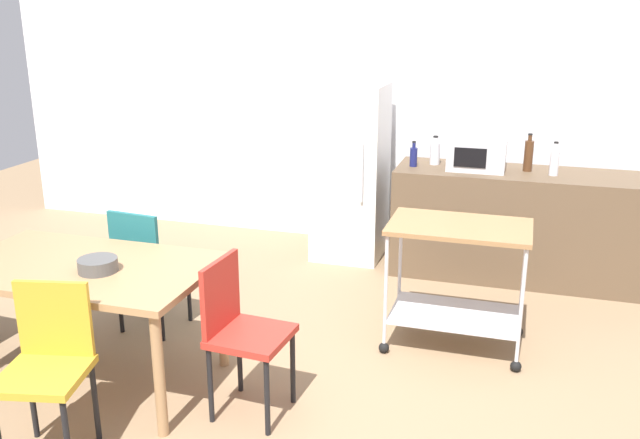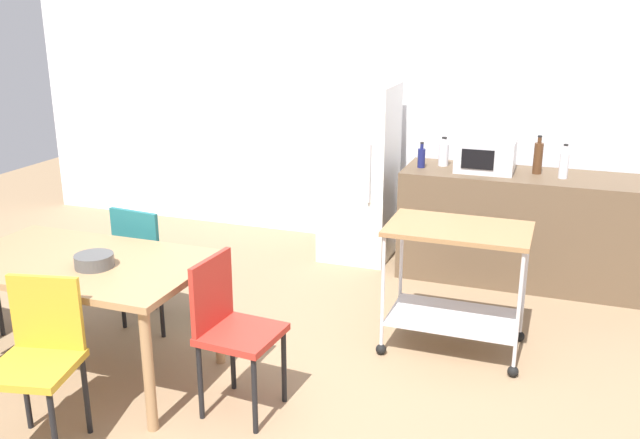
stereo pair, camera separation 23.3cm
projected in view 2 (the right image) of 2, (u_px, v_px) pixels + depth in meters
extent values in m
plane|color=#8C7051|center=(310.00, 430.00, 3.72)|extent=(12.00, 12.00, 0.00)
cube|color=white|center=(436.00, 92.00, 6.16)|extent=(8.40, 0.12, 2.90)
cube|color=brown|center=(525.00, 228.00, 5.63)|extent=(2.00, 0.64, 0.90)
cube|color=#A37A51|center=(81.00, 263.00, 4.09)|extent=(1.50, 0.90, 0.04)
cylinder|color=#A37A51|center=(148.00, 371.00, 3.63)|extent=(0.06, 0.06, 0.71)
cylinder|color=#A37A51|center=(41.00, 283.00, 4.77)|extent=(0.06, 0.06, 0.71)
cylinder|color=#A37A51|center=(218.00, 312.00, 4.33)|extent=(0.06, 0.06, 0.71)
cube|color=#B72D23|center=(242.00, 334.00, 3.78)|extent=(0.43, 0.43, 0.04)
cube|color=#B72D23|center=(212.00, 292.00, 3.78)|extent=(0.06, 0.38, 0.40)
cylinder|color=black|center=(255.00, 396.00, 3.64)|extent=(0.03, 0.03, 0.45)
cylinder|color=black|center=(284.00, 366.00, 3.93)|extent=(0.03, 0.03, 0.45)
cylinder|color=black|center=(200.00, 382.00, 3.77)|extent=(0.03, 0.03, 0.45)
cylinder|color=black|center=(233.00, 354.00, 4.07)|extent=(0.03, 0.03, 0.45)
cube|color=gold|center=(33.00, 368.00, 3.43)|extent=(0.48, 0.48, 0.04)
cube|color=gold|center=(46.00, 312.00, 3.53)|extent=(0.38, 0.11, 0.40)
cylinder|color=black|center=(54.00, 433.00, 3.32)|extent=(0.03, 0.03, 0.45)
cylinder|color=black|center=(26.00, 391.00, 3.68)|extent=(0.03, 0.03, 0.45)
cylinder|color=black|center=(86.00, 395.00, 3.64)|extent=(0.03, 0.03, 0.45)
cube|color=#1E666B|center=(155.00, 261.00, 4.85)|extent=(0.44, 0.44, 0.04)
cube|color=#1E666B|center=(135.00, 239.00, 4.62)|extent=(0.38, 0.07, 0.40)
cylinder|color=black|center=(191.00, 289.00, 5.00)|extent=(0.03, 0.03, 0.45)
cylinder|color=black|center=(153.00, 281.00, 5.14)|extent=(0.03, 0.03, 0.45)
cylinder|color=black|center=(161.00, 307.00, 4.70)|extent=(0.03, 0.03, 0.45)
cylinder|color=black|center=(122.00, 298.00, 4.84)|extent=(0.03, 0.03, 0.45)
cube|color=white|center=(359.00, 172.00, 6.09)|extent=(0.60, 0.60, 1.55)
cylinder|color=silver|center=(369.00, 173.00, 5.73)|extent=(0.02, 0.02, 0.50)
cube|color=olive|center=(459.00, 229.00, 4.37)|extent=(0.90, 0.56, 0.03)
cube|color=silver|center=(453.00, 317.00, 4.56)|extent=(0.83, 0.52, 0.02)
cylinder|color=silver|center=(383.00, 291.00, 4.40)|extent=(0.02, 0.02, 0.76)
sphere|color=black|center=(381.00, 349.00, 4.52)|extent=(0.07, 0.07, 0.07)
cylinder|color=silver|center=(519.00, 310.00, 4.13)|extent=(0.02, 0.02, 0.76)
sphere|color=black|center=(513.00, 371.00, 4.25)|extent=(0.07, 0.07, 0.07)
cylinder|color=silver|center=(401.00, 264.00, 4.85)|extent=(0.02, 0.02, 0.76)
sphere|color=black|center=(399.00, 318.00, 4.97)|extent=(0.07, 0.07, 0.07)
cylinder|color=silver|center=(525.00, 280.00, 4.57)|extent=(0.02, 0.02, 0.76)
sphere|color=black|center=(519.00, 336.00, 4.70)|extent=(0.07, 0.07, 0.07)
cylinder|color=navy|center=(421.00, 158.00, 5.70)|extent=(0.06, 0.06, 0.16)
cylinder|color=navy|center=(422.00, 146.00, 5.67)|extent=(0.03, 0.03, 0.04)
cylinder|color=black|center=(422.00, 143.00, 5.67)|extent=(0.03, 0.03, 0.01)
cylinder|color=silver|center=(444.00, 155.00, 5.77)|extent=(0.08, 0.08, 0.18)
cylinder|color=silver|center=(444.00, 141.00, 5.73)|extent=(0.04, 0.04, 0.05)
cylinder|color=black|center=(444.00, 138.00, 5.72)|extent=(0.04, 0.04, 0.01)
cube|color=silver|center=(486.00, 155.00, 5.56)|extent=(0.46, 0.34, 0.26)
cube|color=black|center=(478.00, 159.00, 5.42)|extent=(0.25, 0.01, 0.16)
cylinder|color=#4C2D19|center=(538.00, 158.00, 5.49)|extent=(0.07, 0.07, 0.25)
cylinder|color=#4C2D19|center=(540.00, 140.00, 5.44)|extent=(0.03, 0.03, 0.05)
cylinder|color=black|center=(540.00, 136.00, 5.43)|extent=(0.04, 0.04, 0.01)
cylinder|color=silver|center=(564.00, 166.00, 5.35)|extent=(0.07, 0.07, 0.20)
cylinder|color=silver|center=(566.00, 149.00, 5.31)|extent=(0.03, 0.03, 0.06)
cylinder|color=black|center=(566.00, 145.00, 5.30)|extent=(0.04, 0.04, 0.01)
cylinder|color=#4C4C4C|center=(94.00, 261.00, 3.96)|extent=(0.22, 0.22, 0.08)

